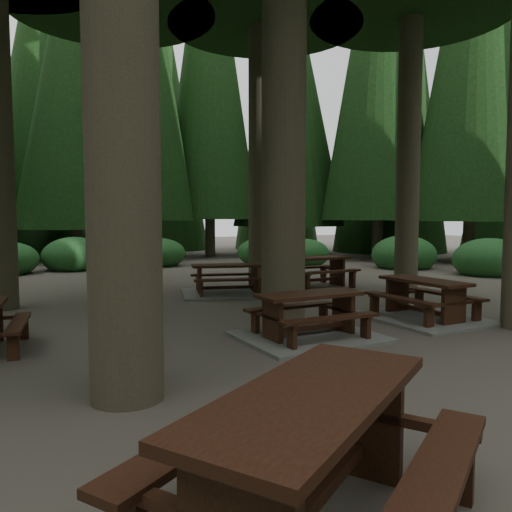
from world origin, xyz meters
name	(u,v)px	position (x,y,z in m)	size (l,w,h in m)	color
ground	(250,322)	(0.00, 0.00, 0.00)	(80.00, 80.00, 0.00)	#49413B
picnic_table_a	(309,323)	(0.31, -1.56, 0.24)	(2.20, 1.85, 0.72)	gray
picnic_table_c	(227,284)	(0.88, 3.24, 0.25)	(2.60, 2.32, 0.75)	gray
picnic_table_d	(316,267)	(3.60, 3.46, 0.55)	(2.03, 1.69, 0.83)	#34140F
picnic_table_e	(313,439)	(-2.25, -5.76, 0.59)	(2.62, 2.51, 0.89)	#34140F
picnic_table_f	(424,306)	(3.02, -1.22, 0.25)	(1.89, 2.27, 0.76)	gray
shrub_ring	(266,292)	(0.70, 0.75, 0.40)	(23.86, 24.64, 1.49)	#1D562A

